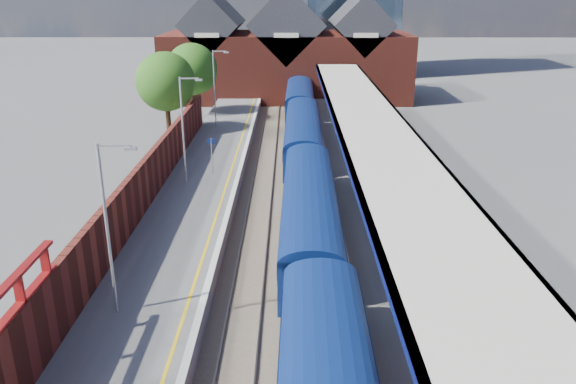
% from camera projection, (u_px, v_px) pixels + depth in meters
% --- Properties ---
extents(ground, '(240.00, 240.00, 0.00)m').
position_uv_depth(ground, '(284.00, 162.00, 45.46)').
color(ground, '#5B5B5E').
rests_on(ground, ground).
extents(ballast_bed, '(6.00, 76.00, 0.06)m').
position_uv_depth(ballast_bed, '(283.00, 206.00, 36.06)').
color(ballast_bed, '#473D33').
rests_on(ballast_bed, ground).
extents(rails, '(4.51, 76.00, 0.14)m').
position_uv_depth(rails, '(283.00, 205.00, 36.03)').
color(rails, slate).
rests_on(rails, ground).
extents(left_platform, '(5.00, 76.00, 1.00)m').
position_uv_depth(left_platform, '(197.00, 200.00, 35.92)').
color(left_platform, '#565659').
rests_on(left_platform, ground).
extents(right_platform, '(6.00, 76.00, 1.00)m').
position_uv_depth(right_platform, '(376.00, 200.00, 35.87)').
color(right_platform, '#565659').
rests_on(right_platform, ground).
extents(coping_left, '(0.30, 76.00, 0.05)m').
position_uv_depth(coping_left, '(233.00, 192.00, 35.73)').
color(coping_left, silver).
rests_on(coping_left, left_platform).
extents(coping_right, '(0.30, 76.00, 0.05)m').
position_uv_depth(coping_right, '(332.00, 192.00, 35.70)').
color(coping_right, silver).
rests_on(coping_right, right_platform).
extents(yellow_line, '(0.14, 76.00, 0.01)m').
position_uv_depth(yellow_line, '(224.00, 192.00, 35.74)').
color(yellow_line, yellow).
rests_on(yellow_line, left_platform).
extents(train, '(3.08, 65.94, 3.45)m').
position_uv_depth(train, '(305.00, 165.00, 37.47)').
color(train, navy).
rests_on(train, ground).
extents(canopy, '(4.50, 52.00, 4.48)m').
position_uv_depth(canopy, '(368.00, 120.00, 36.07)').
color(canopy, '#0E1554').
rests_on(canopy, right_platform).
extents(lamp_post_b, '(1.48, 0.18, 7.00)m').
position_uv_depth(lamp_post_b, '(110.00, 220.00, 21.23)').
color(lamp_post_b, '#A5A8AA').
rests_on(lamp_post_b, left_platform).
extents(lamp_post_c, '(1.48, 0.18, 7.00)m').
position_uv_depth(lamp_post_c, '(185.00, 124.00, 36.26)').
color(lamp_post_c, '#A5A8AA').
rests_on(lamp_post_c, left_platform).
extents(lamp_post_d, '(1.48, 0.18, 7.00)m').
position_uv_depth(lamp_post_d, '(216.00, 84.00, 51.29)').
color(lamp_post_d, '#A5A8AA').
rests_on(lamp_post_d, left_platform).
extents(platform_sign, '(0.55, 0.08, 2.50)m').
position_uv_depth(platform_sign, '(211.00, 150.00, 38.92)').
color(platform_sign, '#A5A8AA').
rests_on(platform_sign, left_platform).
extents(brick_wall, '(0.35, 50.00, 3.86)m').
position_uv_depth(brick_wall, '(126.00, 209.00, 29.19)').
color(brick_wall, maroon).
rests_on(brick_wall, left_platform).
extents(station_building, '(30.00, 12.12, 13.78)m').
position_uv_depth(station_building, '(287.00, 54.00, 69.89)').
color(station_building, maroon).
rests_on(station_building, ground).
extents(tree_near, '(5.20, 5.20, 8.10)m').
position_uv_depth(tree_near, '(167.00, 83.00, 49.21)').
color(tree_near, '#382314').
rests_on(tree_near, ground).
extents(tree_far, '(5.20, 5.20, 8.10)m').
position_uv_depth(tree_far, '(193.00, 71.00, 56.72)').
color(tree_far, '#382314').
rests_on(tree_far, ground).
extents(parked_car_red, '(4.54, 2.77, 1.44)m').
position_uv_depth(parked_car_red, '(518.00, 370.00, 18.01)').
color(parked_car_red, '#95250C').
rests_on(parked_car_red, right_platform).
extents(parked_car_dark, '(4.89, 3.34, 1.31)m').
position_uv_depth(parked_car_dark, '(494.00, 302.00, 22.00)').
color(parked_car_dark, black).
rests_on(parked_car_dark, right_platform).
extents(parked_car_blue, '(4.51, 3.47, 1.14)m').
position_uv_depth(parked_car_blue, '(411.00, 201.00, 32.69)').
color(parked_car_blue, navy).
rests_on(parked_car_blue, right_platform).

